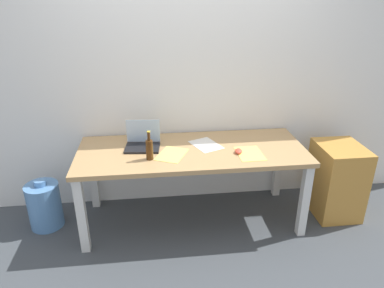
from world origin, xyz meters
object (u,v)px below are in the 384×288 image
Objects in this scene: laptop_left at (143,142)px; filing_cabinet at (336,180)px; beer_bottle at (149,149)px; desk at (192,158)px; water_cooler_jug at (45,205)px; computer_mouse at (238,151)px.

filing_cabinet is (1.80, -0.14, -0.43)m from laptop_left.
beer_bottle reaches higher than filing_cabinet.
beer_bottle reaches higher than desk.
beer_bottle is 0.52× the size of water_cooler_jug.
laptop_left is 0.84m from computer_mouse.
filing_cabinet is (2.72, -0.09, 0.13)m from water_cooler_jug.
computer_mouse is 1.82m from water_cooler_jug.
water_cooler_jug is 0.68× the size of filing_cabinet.
water_cooler_jug is (-1.73, 0.18, -0.53)m from computer_mouse.
laptop_left reaches higher than computer_mouse.
beer_bottle is 0.76m from computer_mouse.
computer_mouse is 0.21× the size of water_cooler_jug.
laptop_left is 0.26m from beer_bottle.
water_cooler_jug is at bearing -170.73° from computer_mouse.
filing_cabinet is (1.74, 0.12, -0.47)m from beer_bottle.
laptop_left is 1.28× the size of beer_bottle.
filing_cabinet is (1.38, -0.04, -0.30)m from desk.
filing_cabinet reaches higher than water_cooler_jug.
computer_mouse is (0.39, -0.12, 0.10)m from desk.
beer_bottle is at bearing -76.83° from laptop_left.
filing_cabinet is at bearing -4.32° from laptop_left.
water_cooler_jug is (-1.34, 0.06, -0.43)m from desk.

